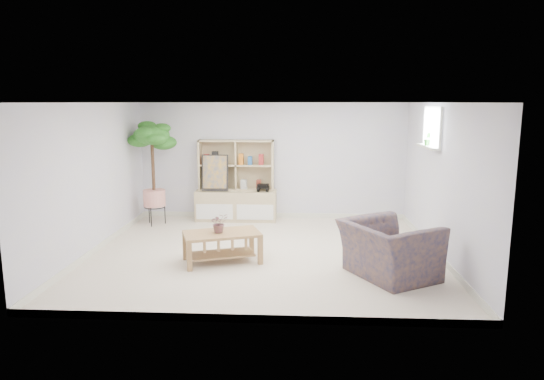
{
  "coord_description": "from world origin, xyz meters",
  "views": [
    {
      "loc": [
        0.53,
        -7.49,
        2.41
      ],
      "look_at": [
        0.09,
        0.69,
        0.92
      ],
      "focal_mm": 32.0,
      "sensor_mm": 36.0,
      "label": 1
    }
  ],
  "objects_px": {
    "coffee_table": "(222,247)",
    "floor_tree": "(153,174)",
    "armchair": "(389,246)",
    "storage_unit": "(236,181)"
  },
  "relations": [
    {
      "from": "storage_unit",
      "to": "floor_tree",
      "type": "distance_m",
      "value": 1.65
    },
    {
      "from": "coffee_table",
      "to": "floor_tree",
      "type": "distance_m",
      "value": 2.89
    },
    {
      "from": "coffee_table",
      "to": "floor_tree",
      "type": "xyz_separation_m",
      "value": [
        -1.69,
        2.21,
        0.79
      ]
    },
    {
      "from": "armchair",
      "to": "storage_unit",
      "type": "bearing_deg",
      "value": 8.56
    },
    {
      "from": "storage_unit",
      "to": "armchair",
      "type": "height_order",
      "value": "storage_unit"
    },
    {
      "from": "coffee_table",
      "to": "armchair",
      "type": "relative_size",
      "value": 0.95
    },
    {
      "from": "armchair",
      "to": "floor_tree",
      "type": "bearing_deg",
      "value": 26.53
    },
    {
      "from": "coffee_table",
      "to": "floor_tree",
      "type": "relative_size",
      "value": 0.55
    },
    {
      "from": "storage_unit",
      "to": "coffee_table",
      "type": "xyz_separation_m",
      "value": [
        0.12,
        -2.68,
        -0.59
      ]
    },
    {
      "from": "floor_tree",
      "to": "coffee_table",
      "type": "bearing_deg",
      "value": -52.63
    }
  ]
}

